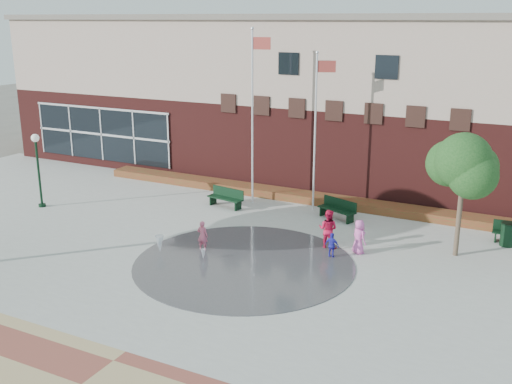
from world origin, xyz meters
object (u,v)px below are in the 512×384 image
at_px(flagpole_right, 316,124).
at_px(trash_can, 508,234).
at_px(child_splash, 203,236).
at_px(bench_left, 226,201).
at_px(flagpole_left, 253,108).

xyz_separation_m(flagpole_right, trash_can, (8.81, -0.83, -3.72)).
height_order(trash_can, child_splash, child_splash).
distance_m(flagpole_right, trash_can, 9.60).
height_order(bench_left, trash_can, trash_can).
distance_m(bench_left, trash_can, 12.88).
bearing_deg(child_splash, bench_left, -75.55).
height_order(bench_left, child_splash, child_splash).
relative_size(flagpole_right, child_splash, 6.12).
distance_m(flagpole_left, trash_can, 12.77).
xyz_separation_m(flagpole_right, child_splash, (-2.03, -6.90, -3.61)).
xyz_separation_m(flagpole_left, flagpole_right, (3.20, 0.21, -0.56)).
relative_size(flagpole_left, flagpole_right, 1.14).
xyz_separation_m(flagpole_left, child_splash, (1.17, -6.69, -4.17)).
bearing_deg(flagpole_left, bench_left, -126.31).
height_order(flagpole_left, trash_can, flagpole_left).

